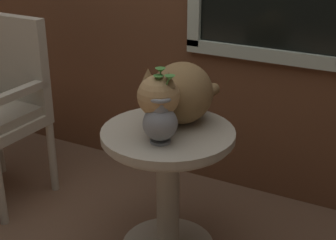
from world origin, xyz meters
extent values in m
cube|color=beige|center=(0.43, 0.84, 0.83)|extent=(0.88, 0.03, 0.07)
cylinder|color=#B2A893|center=(0.24, 0.12, 0.32)|extent=(0.11, 0.11, 0.57)
cylinder|color=#B2A893|center=(0.24, 0.12, 0.62)|extent=(0.60, 0.60, 0.03)
torus|color=#B2A893|center=(0.24, 0.12, 0.59)|extent=(0.57, 0.57, 0.02)
cylinder|color=#B2A893|center=(-0.63, -0.09, 0.21)|extent=(0.04, 0.04, 0.43)
cylinder|color=#B2A893|center=(-0.62, 0.31, 0.21)|extent=(0.04, 0.04, 0.43)
cube|color=#B2A893|center=(-0.84, 0.30, 0.75)|extent=(0.49, 0.08, 0.53)
cube|color=#B2A893|center=(-0.62, 0.11, 0.67)|extent=(0.06, 0.40, 0.04)
ellipsoid|color=olive|center=(0.25, 0.24, 0.78)|extent=(0.29, 0.31, 0.28)
sphere|color=tan|center=(0.24, 0.04, 0.83)|extent=(0.18, 0.18, 0.18)
cone|color=olive|center=(0.19, 0.04, 0.91)|extent=(0.06, 0.06, 0.06)
cone|color=olive|center=(0.29, 0.04, 0.91)|extent=(0.06, 0.06, 0.06)
cylinder|color=olive|center=(0.26, 0.45, 0.69)|extent=(0.07, 0.27, 0.06)
cylinder|color=gray|center=(0.27, 0.00, 0.64)|extent=(0.09, 0.09, 0.01)
ellipsoid|color=gray|center=(0.27, 0.00, 0.72)|extent=(0.15, 0.15, 0.15)
cylinder|color=gray|center=(0.27, 0.00, 0.81)|extent=(0.08, 0.08, 0.06)
torus|color=gray|center=(0.27, 0.00, 0.84)|extent=(0.10, 0.10, 0.02)
cylinder|color=#47893D|center=(0.26, 0.02, 0.89)|extent=(0.02, 0.03, 0.11)
cone|color=#47893D|center=(0.25, 0.03, 0.94)|extent=(0.04, 0.04, 0.02)
cylinder|color=#47893D|center=(0.26, 0.01, 0.88)|extent=(0.02, 0.02, 0.08)
cone|color=#47893D|center=(0.25, 0.02, 0.91)|extent=(0.04, 0.04, 0.02)
cylinder|color=#47893D|center=(0.29, 0.01, 0.88)|extent=(0.04, 0.02, 0.09)
cone|color=#47893D|center=(0.30, 0.02, 0.92)|extent=(0.04, 0.04, 0.02)
camera|label=1|loc=(1.18, -1.65, 1.54)|focal=53.30mm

